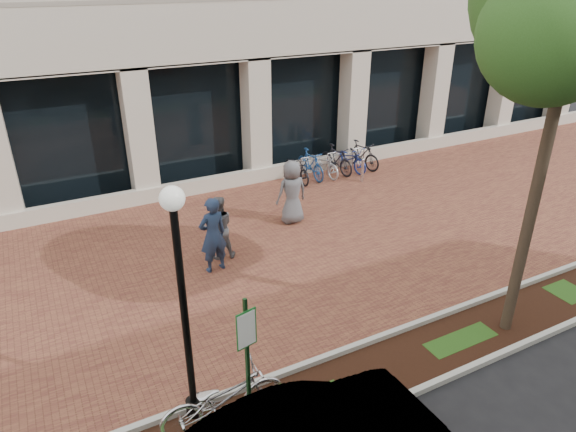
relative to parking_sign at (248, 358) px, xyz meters
name	(u,v)px	position (x,y,z in m)	size (l,w,h in m)	color
ground	(266,248)	(2.90, 5.58, -1.72)	(120.00, 120.00, 0.00)	black
brick_plaza	(266,248)	(2.90, 5.58, -1.72)	(40.00, 9.00, 0.01)	brown
planting_strip	(385,369)	(2.90, 0.33, -1.72)	(40.00, 1.50, 0.01)	black
curb_plaza_side	(362,344)	(2.90, 1.08, -1.66)	(40.00, 0.12, 0.12)	beige
curb_street_side	(412,394)	(2.90, -0.42, -1.66)	(40.00, 0.12, 0.12)	beige
parking_sign	(248,358)	(0.00, 0.00, 0.00)	(0.34, 0.07, 2.74)	#163D1C
lamppost	(183,298)	(-0.61, 0.98, 0.64)	(0.36, 0.36, 4.17)	black
locked_bicycle	(223,398)	(-0.24, 0.55, -1.17)	(0.73, 2.10, 1.10)	silver
pedestrian_left	(213,235)	(1.31, 5.20, -0.74)	(0.72, 0.47, 1.96)	#1E2E4C
pedestrian_mid	(218,228)	(1.65, 5.75, -0.87)	(0.83, 0.64, 1.70)	slate
pedestrian_right	(292,192)	(4.29, 6.70, -0.76)	(0.93, 0.61, 1.91)	#5D5D61
bollard	(362,170)	(7.99, 8.38, -1.27)	(0.12, 0.12, 0.88)	#BCBCC1
bike_rack_cluster	(329,161)	(7.36, 9.56, -1.23)	(3.52, 1.88, 1.04)	black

